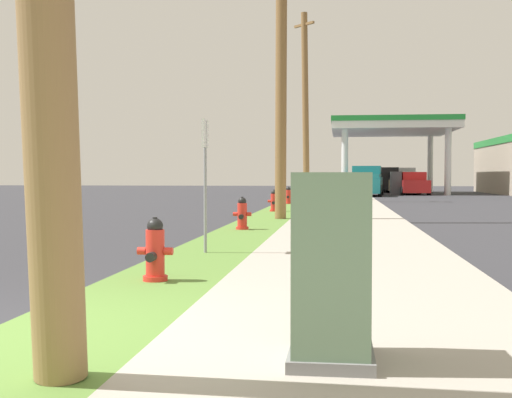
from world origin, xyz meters
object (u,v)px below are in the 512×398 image
(fire_hydrant_fourth, at_px, (288,196))
(utility_pole_midground, at_px, (281,38))
(street_sign_post, at_px, (205,158))
(truck_teal_at_forecourt, at_px, (366,182))
(fire_hydrant_third, at_px, (274,202))
(truck_black_at_far_bay, at_px, (384,181))
(fire_hydrant_fifth, at_px, (299,192))
(truck_white_on_apron, at_px, (401,180))
(fire_hydrant_nearest, at_px, (155,253))
(car_tan_by_far_pump, at_px, (402,184))
(car_red_by_near_pump, at_px, (412,184))
(utility_pole_background, at_px, (305,105))
(utility_cabinet, at_px, (332,273))
(fire_hydrant_second, at_px, (242,215))

(fire_hydrant_fourth, bearing_deg, utility_pole_midground, -86.83)
(street_sign_post, distance_m, truck_teal_at_forecourt, 34.22)
(fire_hydrant_third, height_order, truck_black_at_far_bay, truck_black_at_far_bay)
(utility_pole_midground, relative_size, truck_teal_at_forecourt, 1.82)
(fire_hydrant_fifth, height_order, truck_white_on_apron, truck_white_on_apron)
(fire_hydrant_nearest, height_order, truck_white_on_apron, truck_white_on_apron)
(car_tan_by_far_pump, bearing_deg, truck_white_on_apron, 86.01)
(street_sign_post, bearing_deg, car_red_by_near_pump, 79.16)
(fire_hydrant_third, xyz_separation_m, street_sign_post, (0.11, -12.24, 1.19))
(fire_hydrant_fourth, xyz_separation_m, truck_white_on_apron, (7.29, 28.59, 0.47))
(car_red_by_near_pump, xyz_separation_m, truck_black_at_far_bay, (-1.44, 6.94, 0.19))
(fire_hydrant_fifth, distance_m, utility_pole_background, 5.12)
(fire_hydrant_nearest, xyz_separation_m, car_red_by_near_pump, (7.10, 39.88, 0.28))
(fire_hydrant_nearest, bearing_deg, fire_hydrant_fourth, 90.17)
(street_sign_post, height_order, truck_white_on_apron, street_sign_post)
(truck_teal_at_forecourt, bearing_deg, car_red_by_near_pump, 42.80)
(utility_pole_background, xyz_separation_m, utility_cabinet, (1.71, -29.61, -4.23))
(fire_hydrant_third, relative_size, fire_hydrant_fifth, 1.00)
(utility_pole_background, relative_size, utility_cabinet, 7.55)
(fire_hydrant_nearest, height_order, fire_hydrant_fifth, same)
(fire_hydrant_fifth, distance_m, truck_black_at_far_bay, 18.82)
(fire_hydrant_nearest, bearing_deg, fire_hydrant_third, 90.35)
(fire_hydrant_third, relative_size, fire_hydrant_fourth, 1.00)
(fire_hydrant_nearest, relative_size, utility_cabinet, 0.59)
(truck_white_on_apron, bearing_deg, fire_hydrant_nearest, -98.26)
(fire_hydrant_third, xyz_separation_m, fire_hydrant_fourth, (0.03, 6.06, 0.00))
(car_red_by_near_pump, height_order, truck_white_on_apron, truck_white_on_apron)
(utility_cabinet, xyz_separation_m, car_tan_by_far_pump, (4.69, 46.52, 0.02))
(truck_teal_at_forecourt, bearing_deg, car_tan_by_far_pump, 65.77)
(car_red_by_near_pump, bearing_deg, fire_hydrant_fourth, -110.96)
(car_tan_by_far_pump, bearing_deg, utility_cabinet, -95.76)
(street_sign_post, relative_size, car_tan_by_far_pump, 0.46)
(utility_pole_background, distance_m, truck_black_at_far_bay, 21.40)
(utility_pole_background, relative_size, truck_black_at_far_bay, 1.73)
(truck_white_on_apron, bearing_deg, fire_hydrant_third, -101.93)
(truck_teal_at_forecourt, bearing_deg, truck_white_on_apron, 75.34)
(fire_hydrant_fourth, relative_size, fire_hydrant_fifth, 1.00)
(fire_hydrant_fourth, height_order, utility_pole_midground, utility_pole_midground)
(car_tan_by_far_pump, relative_size, truck_black_at_far_bay, 0.84)
(fire_hydrant_nearest, height_order, truck_black_at_far_bay, truck_black_at_far_bay)
(fire_hydrant_second, height_order, car_tan_by_far_pump, car_tan_by_far_pump)
(utility_pole_background, height_order, car_red_by_near_pump, utility_pole_background)
(fire_hydrant_fourth, distance_m, truck_black_at_far_bay, 26.29)
(fire_hydrant_fifth, xyz_separation_m, car_red_by_near_pump, (7.16, 10.98, 0.28))
(utility_pole_background, distance_m, truck_white_on_apron, 24.61)
(fire_hydrant_fourth, distance_m, utility_cabinet, 24.41)
(truck_teal_at_forecourt, bearing_deg, utility_pole_background, -108.45)
(fire_hydrant_fourth, distance_m, car_tan_by_far_pump, 23.24)
(truck_teal_at_forecourt, bearing_deg, fire_hydrant_third, -100.28)
(fire_hydrant_fourth, bearing_deg, fire_hydrant_fifth, 89.92)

